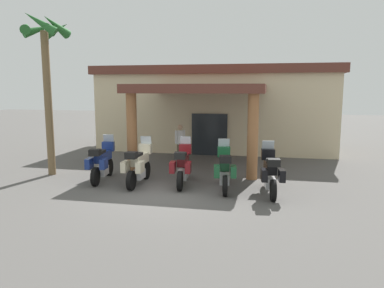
{
  "coord_description": "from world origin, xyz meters",
  "views": [
    {
      "loc": [
        3.72,
        -10.76,
        3.34
      ],
      "look_at": [
        0.2,
        2.93,
        1.2
      ],
      "focal_mm": 34.29,
      "sensor_mm": 36.0,
      "label": 1
    }
  ],
  "objects_px": {
    "motorcycle_cream": "(139,165)",
    "pedestrian": "(180,141)",
    "motel_building": "(216,107)",
    "motorcycle_maroon": "(183,165)",
    "motorcycle_blue": "(102,162)",
    "motorcycle_green": "(224,169)",
    "motorcycle_black": "(270,173)",
    "palm_tree_roadside": "(45,56)"
  },
  "relations": [
    {
      "from": "motorcycle_cream",
      "to": "pedestrian",
      "type": "distance_m",
      "value": 4.03
    },
    {
      "from": "motorcycle_cream",
      "to": "pedestrian",
      "type": "relative_size",
      "value": 1.27
    },
    {
      "from": "motel_building",
      "to": "motorcycle_maroon",
      "type": "relative_size",
      "value": 5.95
    },
    {
      "from": "motorcycle_blue",
      "to": "pedestrian",
      "type": "relative_size",
      "value": 1.26
    },
    {
      "from": "motorcycle_blue",
      "to": "motorcycle_green",
      "type": "distance_m",
      "value": 4.52
    },
    {
      "from": "motorcycle_blue",
      "to": "motorcycle_cream",
      "type": "height_order",
      "value": "same"
    },
    {
      "from": "motorcycle_blue",
      "to": "motorcycle_cream",
      "type": "bearing_deg",
      "value": -106.52
    },
    {
      "from": "motel_building",
      "to": "motorcycle_black",
      "type": "xyz_separation_m",
      "value": [
        3.41,
        -8.76,
        -1.61
      ]
    },
    {
      "from": "motorcycle_black",
      "to": "motorcycle_cream",
      "type": "bearing_deg",
      "value": 79.87
    },
    {
      "from": "motorcycle_green",
      "to": "motorcycle_blue",
      "type": "bearing_deg",
      "value": 77.69
    },
    {
      "from": "motorcycle_maroon",
      "to": "motorcycle_cream",
      "type": "bearing_deg",
      "value": 93.84
    },
    {
      "from": "motorcycle_cream",
      "to": "motorcycle_blue",
      "type": "bearing_deg",
      "value": 79.99
    },
    {
      "from": "motorcycle_black",
      "to": "pedestrian",
      "type": "relative_size",
      "value": 1.26
    },
    {
      "from": "motorcycle_maroon",
      "to": "palm_tree_roadside",
      "type": "distance_m",
      "value": 6.66
    },
    {
      "from": "motorcycle_maroon",
      "to": "motorcycle_black",
      "type": "xyz_separation_m",
      "value": [
        3.01,
        -0.4,
        0.0
      ]
    },
    {
      "from": "motorcycle_green",
      "to": "palm_tree_roadside",
      "type": "height_order",
      "value": "palm_tree_roadside"
    },
    {
      "from": "motorcycle_blue",
      "to": "motorcycle_maroon",
      "type": "relative_size",
      "value": 1.0
    },
    {
      "from": "motorcycle_black",
      "to": "pedestrian",
      "type": "bearing_deg",
      "value": 36.38
    },
    {
      "from": "motel_building",
      "to": "motorcycle_blue",
      "type": "xyz_separation_m",
      "value": [
        -2.61,
        -8.52,
        -1.61
      ]
    },
    {
      "from": "motorcycle_blue",
      "to": "pedestrian",
      "type": "bearing_deg",
      "value": -35.47
    },
    {
      "from": "motorcycle_cream",
      "to": "palm_tree_roadside",
      "type": "xyz_separation_m",
      "value": [
        -3.91,
        0.58,
        3.87
      ]
    },
    {
      "from": "motorcycle_maroon",
      "to": "motorcycle_black",
      "type": "height_order",
      "value": "same"
    },
    {
      "from": "pedestrian",
      "to": "palm_tree_roadside",
      "type": "relative_size",
      "value": 0.28
    },
    {
      "from": "motorcycle_cream",
      "to": "motorcycle_maroon",
      "type": "height_order",
      "value": "same"
    },
    {
      "from": "motel_building",
      "to": "motorcycle_cream",
      "type": "xyz_separation_m",
      "value": [
        -1.11,
        -8.7,
        -1.61
      ]
    },
    {
      "from": "motorcycle_blue",
      "to": "motorcycle_maroon",
      "type": "distance_m",
      "value": 3.02
    },
    {
      "from": "motorcycle_cream",
      "to": "motorcycle_black",
      "type": "relative_size",
      "value": 1.01
    },
    {
      "from": "motorcycle_blue",
      "to": "palm_tree_roadside",
      "type": "distance_m",
      "value": 4.57
    },
    {
      "from": "motorcycle_cream",
      "to": "motorcycle_black",
      "type": "distance_m",
      "value": 4.52
    },
    {
      "from": "motorcycle_blue",
      "to": "motorcycle_black",
      "type": "distance_m",
      "value": 6.03
    },
    {
      "from": "motel_building",
      "to": "motorcycle_green",
      "type": "distance_m",
      "value": 8.96
    },
    {
      "from": "motorcycle_black",
      "to": "motorcycle_green",
      "type": "bearing_deg",
      "value": 74.59
    },
    {
      "from": "motorcycle_black",
      "to": "pedestrian",
      "type": "distance_m",
      "value": 5.84
    },
    {
      "from": "motorcycle_cream",
      "to": "motorcycle_green",
      "type": "bearing_deg",
      "value": -91.32
    },
    {
      "from": "motorcycle_cream",
      "to": "palm_tree_roadside",
      "type": "height_order",
      "value": "palm_tree_roadside"
    },
    {
      "from": "palm_tree_roadside",
      "to": "motorcycle_black",
      "type": "bearing_deg",
      "value": -4.32
    },
    {
      "from": "motorcycle_maroon",
      "to": "palm_tree_roadside",
      "type": "bearing_deg",
      "value": 78.73
    },
    {
      "from": "pedestrian",
      "to": "palm_tree_roadside",
      "type": "height_order",
      "value": "palm_tree_roadside"
    },
    {
      "from": "motorcycle_blue",
      "to": "motorcycle_cream",
      "type": "xyz_separation_m",
      "value": [
        1.51,
        -0.18,
        0.0
      ]
    },
    {
      "from": "pedestrian",
      "to": "motorcycle_blue",
      "type": "bearing_deg",
      "value": -74.11
    },
    {
      "from": "motorcycle_green",
      "to": "motorcycle_cream",
      "type": "bearing_deg",
      "value": 80.6
    },
    {
      "from": "motel_building",
      "to": "motorcycle_blue",
      "type": "relative_size",
      "value": 5.96
    }
  ]
}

